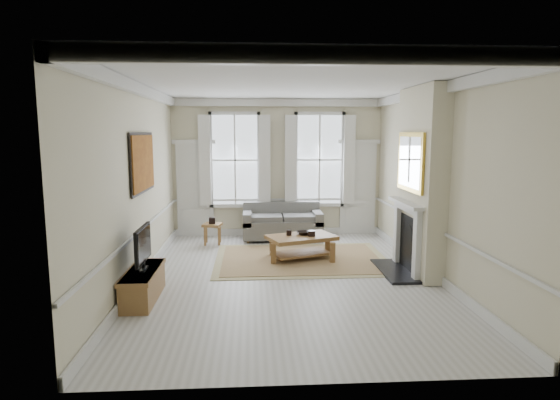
{
  "coord_description": "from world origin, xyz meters",
  "views": [
    {
      "loc": [
        -0.65,
        -8.07,
        2.58
      ],
      "look_at": [
        -0.09,
        1.08,
        1.25
      ],
      "focal_mm": 30.0,
      "sensor_mm": 36.0,
      "label": 1
    }
  ],
  "objects": [
    {
      "name": "hearth",
      "position": [
        2.0,
        0.2,
        0.03
      ],
      "size": [
        0.55,
        1.5,
        0.05
      ],
      "primitive_type": "cube",
      "color": "black",
      "rests_on": "floor"
    },
    {
      "name": "fireplace",
      "position": [
        2.2,
        0.2,
        0.73
      ],
      "size": [
        0.21,
        1.45,
        1.33
      ],
      "color": "silver",
      "rests_on": "floor"
    },
    {
      "name": "right_wall",
      "position": [
        2.6,
        0.0,
        1.7
      ],
      "size": [
        0.0,
        7.2,
        7.2
      ],
      "primitive_type": "plane",
      "rotation": [
        1.57,
        0.0,
        -1.57
      ],
      "color": "beige",
      "rests_on": "floor"
    },
    {
      "name": "sofa",
      "position": [
        0.09,
        3.11,
        0.36
      ],
      "size": [
        1.9,
        0.92,
        0.87
      ],
      "color": "#565654",
      "rests_on": "floor"
    },
    {
      "name": "left_wall",
      "position": [
        -2.6,
        0.0,
        1.7
      ],
      "size": [
        0.0,
        7.2,
        7.2
      ],
      "primitive_type": "plane",
      "rotation": [
        1.57,
        0.0,
        1.57
      ],
      "color": "beige",
      "rests_on": "floor"
    },
    {
      "name": "window_left",
      "position": [
        -1.05,
        3.55,
        1.9
      ],
      "size": [
        1.26,
        0.2,
        2.2
      ],
      "primitive_type": null,
      "color": "#B2BCC6",
      "rests_on": "back_wall"
    },
    {
      "name": "tv_stand",
      "position": [
        -2.34,
        -0.98,
        0.24
      ],
      "size": [
        0.43,
        1.33,
        0.48
      ],
      "primitive_type": "cube",
      "color": "brown",
      "rests_on": "floor"
    },
    {
      "name": "chimney_breast",
      "position": [
        2.43,
        0.2,
        1.7
      ],
      "size": [
        0.35,
        1.7,
        3.38
      ],
      "primitive_type": "cube",
      "color": "beige",
      "rests_on": "floor"
    },
    {
      "name": "back_wall",
      "position": [
        0.0,
        3.6,
        1.7
      ],
      "size": [
        5.2,
        0.0,
        5.2
      ],
      "primitive_type": "plane",
      "rotation": [
        1.57,
        0.0,
        0.0
      ],
      "color": "beige",
      "rests_on": "floor"
    },
    {
      "name": "floor",
      "position": [
        0.0,
        0.0,
        0.0
      ],
      "size": [
        7.2,
        7.2,
        0.0
      ],
      "primitive_type": "plane",
      "color": "#B7B5AD",
      "rests_on": "ground"
    },
    {
      "name": "coffee_table",
      "position": [
        0.36,
        1.18,
        0.42
      ],
      "size": [
        1.52,
        1.19,
        0.5
      ],
      "rotation": [
        0.0,
        0.0,
        0.35
      ],
      "color": "brown",
      "rests_on": "rug"
    },
    {
      "name": "rug",
      "position": [
        0.36,
        1.18,
        0.01
      ],
      "size": [
        3.5,
        2.6,
        0.02
      ],
      "primitive_type": "cube",
      "color": "#A17853",
      "rests_on": "floor"
    },
    {
      "name": "ceramic_pot_a",
      "position": [
        0.11,
        1.23,
        0.55
      ],
      "size": [
        0.11,
        0.11,
        0.11
      ],
      "primitive_type": "cylinder",
      "color": "black",
      "rests_on": "coffee_table"
    },
    {
      "name": "mirror",
      "position": [
        2.21,
        0.2,
        2.05
      ],
      "size": [
        0.06,
        1.26,
        1.06
      ],
      "primitive_type": "cube",
      "color": "gold",
      "rests_on": "chimney_breast"
    },
    {
      "name": "bowl",
      "position": [
        0.41,
        1.28,
        0.53
      ],
      "size": [
        0.36,
        0.36,
        0.07
      ],
      "primitive_type": "imported",
      "rotation": [
        0.0,
        0.0,
        0.32
      ],
      "color": "black",
      "rests_on": "coffee_table"
    },
    {
      "name": "door_right",
      "position": [
        2.05,
        3.56,
        1.15
      ],
      "size": [
        0.9,
        0.08,
        2.3
      ],
      "primitive_type": "cube",
      "color": "silver",
      "rests_on": "floor"
    },
    {
      "name": "ceiling",
      "position": [
        0.0,
        0.0,
        3.4
      ],
      "size": [
        7.2,
        7.2,
        0.0
      ],
      "primitive_type": "plane",
      "rotation": [
        3.14,
        0.0,
        0.0
      ],
      "color": "white",
      "rests_on": "back_wall"
    },
    {
      "name": "tv",
      "position": [
        -2.32,
        -0.98,
        0.87
      ],
      "size": [
        0.08,
        0.9,
        0.68
      ],
      "color": "black",
      "rests_on": "tv_stand"
    },
    {
      "name": "window_right",
      "position": [
        1.05,
        3.55,
        1.9
      ],
      "size": [
        1.26,
        0.2,
        2.2
      ],
      "primitive_type": null,
      "color": "#B2BCC6",
      "rests_on": "back_wall"
    },
    {
      "name": "door_left",
      "position": [
        -2.05,
        3.56,
        1.15
      ],
      "size": [
        0.9,
        0.08,
        2.3
      ],
      "primitive_type": "cube",
      "color": "silver",
      "rests_on": "floor"
    },
    {
      "name": "ceramic_pot_b",
      "position": [
        0.56,
        1.13,
        0.56
      ],
      "size": [
        0.16,
        0.16,
        0.11
      ],
      "primitive_type": "cylinder",
      "color": "black",
      "rests_on": "coffee_table"
    },
    {
      "name": "side_table",
      "position": [
        -1.56,
        2.65,
        0.38
      ],
      "size": [
        0.48,
        0.48,
        0.49
      ],
      "rotation": [
        0.0,
        0.0,
        -0.23
      ],
      "color": "brown",
      "rests_on": "floor"
    },
    {
      "name": "painting",
      "position": [
        -2.56,
        0.3,
        2.05
      ],
      "size": [
        0.05,
        1.66,
        1.06
      ],
      "primitive_type": "cube",
      "color": "#A5601C",
      "rests_on": "left_wall"
    }
  ]
}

